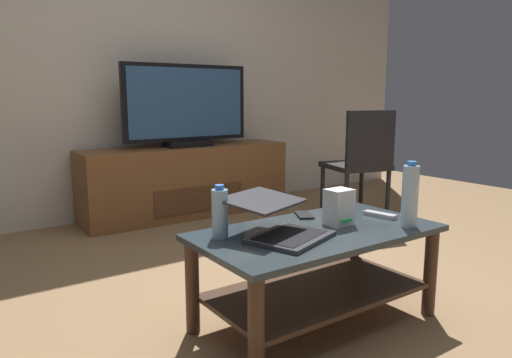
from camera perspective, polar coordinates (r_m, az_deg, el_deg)
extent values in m
plane|color=olive|center=(2.39, 4.86, -15.08)|extent=(7.68, 7.68, 0.00)
cube|color=beige|center=(4.17, -15.76, 14.96)|extent=(6.40, 0.12, 2.80)
cube|color=#2D383D|center=(2.09, 7.41, -6.42)|extent=(1.08, 0.57, 0.03)
cube|color=#472D1E|center=(2.18, 7.25, -13.26)|extent=(0.95, 0.51, 0.02)
cylinder|color=#472D1E|center=(1.71, 0.03, -18.08)|extent=(0.06, 0.06, 0.41)
cylinder|color=#472D1E|center=(2.36, 20.34, -10.57)|extent=(0.06, 0.06, 0.41)
cylinder|color=#472D1E|center=(2.08, -7.72, -12.85)|extent=(0.06, 0.06, 0.41)
cylinder|color=#472D1E|center=(2.65, 11.77, -7.95)|extent=(0.06, 0.06, 0.41)
cube|color=brown|center=(4.08, -8.29, -0.22)|extent=(1.79, 0.44, 0.59)
cube|color=#55351C|center=(3.90, -6.77, -2.41)|extent=(0.81, 0.01, 0.21)
cube|color=black|center=(4.02, -8.28, 4.27)|extent=(0.39, 0.20, 0.05)
cube|color=black|center=(4.00, -8.40, 9.11)|extent=(1.11, 0.04, 0.63)
cube|color=#2D517A|center=(3.98, -8.25, 9.11)|extent=(1.03, 0.01, 0.57)
cube|color=black|center=(3.89, 11.92, 1.56)|extent=(0.54, 0.54, 0.04)
cube|color=black|center=(3.70, 13.70, 4.59)|extent=(0.41, 0.14, 0.45)
cylinder|color=black|center=(4.19, 12.61, -1.17)|extent=(0.04, 0.04, 0.44)
cylinder|color=black|center=(4.00, 8.04, -1.56)|extent=(0.04, 0.04, 0.44)
cylinder|color=black|center=(3.89, 15.66, -2.17)|extent=(0.04, 0.04, 0.44)
cylinder|color=black|center=(3.68, 10.86, -2.65)|extent=(0.04, 0.04, 0.44)
cube|color=#333338|center=(1.93, 4.18, -7.03)|extent=(0.39, 0.35, 0.02)
cube|color=black|center=(1.93, 4.18, -6.75)|extent=(0.34, 0.28, 0.00)
cube|color=#333338|center=(1.97, 0.70, -2.58)|extent=(0.39, 0.35, 0.04)
cube|color=silver|center=(1.97, 0.80, -2.61)|extent=(0.35, 0.31, 0.03)
cube|color=white|center=(2.16, 10.00, -3.36)|extent=(0.11, 0.10, 0.16)
cube|color=#19D84C|center=(2.13, 10.90, -5.00)|extent=(0.07, 0.00, 0.01)
cylinder|color=#99C6E5|center=(1.93, -4.40, -4.22)|extent=(0.07, 0.07, 0.20)
cylinder|color=blue|center=(1.91, -4.45, -1.01)|extent=(0.04, 0.04, 0.02)
cylinder|color=silver|center=(2.19, 18.14, -2.03)|extent=(0.07, 0.07, 0.27)
cylinder|color=blue|center=(2.16, 18.35, 1.79)|extent=(0.04, 0.04, 0.02)
cube|color=black|center=(2.30, 5.84, -4.36)|extent=(0.13, 0.16, 0.01)
cube|color=#99999E|center=(2.35, 14.78, -4.22)|extent=(0.08, 0.17, 0.02)
cube|color=#2D2D30|center=(2.45, 10.58, -3.48)|extent=(0.13, 0.15, 0.02)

